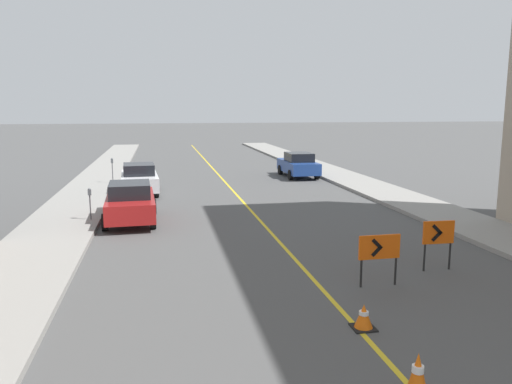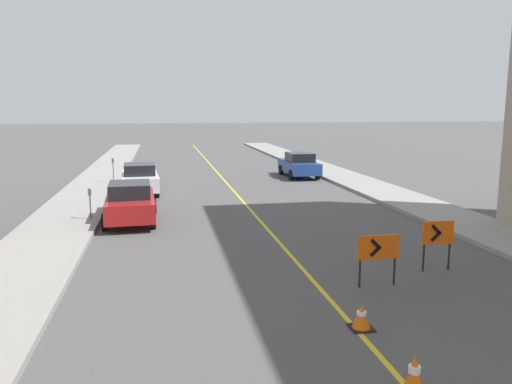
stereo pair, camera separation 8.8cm
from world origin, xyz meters
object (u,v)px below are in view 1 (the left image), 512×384
object	(u,v)px
arrow_barricade_primary	(379,249)
parked_car_curb_near	(130,202)
parked_car_curb_mid	(139,179)
parking_meter_near_curb	(90,197)
traffic_cone_fourth	(418,375)
parked_car_curb_far	(298,165)
parking_meter_far_curb	(112,165)
arrow_barricade_secondary	(438,235)
traffic_cone_fifth	(364,317)

from	to	relation	value
arrow_barricade_primary	parked_car_curb_near	distance (m)	10.70
parked_car_curb_mid	parking_meter_near_curb	size ratio (longest dim) A/B	3.57
traffic_cone_fourth	parked_car_curb_far	xyz separation A→B (m)	(5.01, 24.47, 0.44)
parking_meter_far_curb	parked_car_curb_near	bearing A→B (deg)	-81.28
arrow_barricade_primary	parked_car_curb_mid	distance (m)	16.43
parking_meter_far_curb	arrow_barricade_secondary	bearing A→B (deg)	-60.05
arrow_barricade_primary	parked_car_curb_mid	size ratio (longest dim) A/B	0.30
arrow_barricade_secondary	traffic_cone_fifth	bearing A→B (deg)	-136.65
arrow_barricade_secondary	parking_meter_near_curb	xyz separation A→B (m)	(-10.12, 7.73, 0.04)
traffic_cone_fourth	arrow_barricade_primary	size ratio (longest dim) A/B	0.55
parked_car_curb_near	parked_car_curb_mid	xyz separation A→B (m)	(0.11, 6.64, 0.00)
arrow_barricade_primary	parking_meter_far_curb	xyz separation A→B (m)	(-8.00, 18.41, 0.21)
traffic_cone_fourth	parked_car_curb_near	bearing A→B (deg)	110.66
arrow_barricade_secondary	traffic_cone_fourth	bearing A→B (deg)	-121.60
parked_car_curb_mid	parked_car_curb_far	xyz separation A→B (m)	(9.87, 4.64, 0.00)
traffic_cone_fourth	parked_car_curb_far	bearing A→B (deg)	78.44
parked_car_curb_mid	parking_meter_near_curb	distance (m)	6.76
parking_meter_near_curb	traffic_cone_fifth	bearing A→B (deg)	-58.41
traffic_cone_fourth	traffic_cone_fifth	world-z (taller)	traffic_cone_fourth
traffic_cone_fourth	traffic_cone_fifth	xyz separation A→B (m)	(0.16, 2.45, -0.11)
parked_car_curb_mid	arrow_barricade_secondary	bearing A→B (deg)	-62.55
traffic_cone_fifth	arrow_barricade_secondary	bearing A→B (deg)	41.77
traffic_cone_fourth	parking_meter_far_curb	size ratio (longest dim) A/B	0.51
parking_meter_far_curb	traffic_cone_fifth	bearing A→B (deg)	-72.14
traffic_cone_fifth	parking_meter_far_curb	world-z (taller)	parking_meter_far_curb
traffic_cone_fifth	parked_car_curb_near	world-z (taller)	parked_car_curb_near
arrow_barricade_primary	arrow_barricade_secondary	bearing A→B (deg)	20.69
traffic_cone_fourth	arrow_barricade_primary	bearing A→B (deg)	72.23
traffic_cone_fifth	traffic_cone_fourth	bearing A→B (deg)	-93.77
parked_car_curb_near	parked_car_curb_far	size ratio (longest dim) A/B	1.01
arrow_barricade_secondary	parked_car_curb_mid	world-z (taller)	parked_car_curb_mid
arrow_barricade_primary	parking_meter_near_curb	size ratio (longest dim) A/B	1.07
traffic_cone_fifth	parked_car_curb_near	size ratio (longest dim) A/B	0.12
traffic_cone_fourth	parked_car_curb_near	xyz separation A→B (m)	(-4.98, 13.20, 0.44)
parked_car_curb_near	parked_car_curb_far	xyz separation A→B (m)	(9.98, 11.27, 0.00)
traffic_cone_fourth	arrow_barricade_secondary	world-z (taller)	arrow_barricade_secondary
arrow_barricade_primary	parked_car_curb_near	size ratio (longest dim) A/B	0.30
traffic_cone_fifth	parked_car_curb_far	xyz separation A→B (m)	(4.84, 22.02, 0.55)
arrow_barricade_primary	arrow_barricade_secondary	size ratio (longest dim) A/B	0.95
parked_car_curb_far	parked_car_curb_mid	bearing A→B (deg)	-155.12
parked_car_curb_near	arrow_barricade_secondary	bearing A→B (deg)	-44.08
arrow_barricade_secondary	parked_car_curb_mid	bearing A→B (deg)	122.29
traffic_cone_fourth	parked_car_curb_mid	distance (m)	20.43
parked_car_curb_near	parking_meter_far_curb	size ratio (longest dim) A/B	3.07
parked_car_curb_near	parking_meter_near_curb	bearing A→B (deg)	174.80
traffic_cone_fifth	parking_meter_near_curb	bearing A→B (deg)	121.59
traffic_cone_fifth	parked_car_curb_mid	bearing A→B (deg)	106.13
traffic_cone_fourth	parked_car_curb_near	size ratio (longest dim) A/B	0.17
parked_car_curb_near	parking_meter_near_curb	xyz separation A→B (m)	(-1.52, 0.07, 0.23)
parked_car_curb_near	parking_meter_near_curb	distance (m)	1.54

